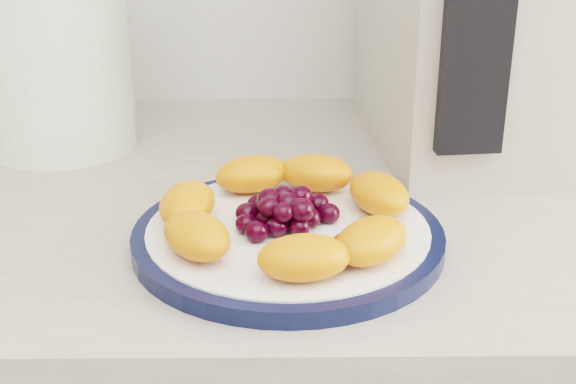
{
  "coord_description": "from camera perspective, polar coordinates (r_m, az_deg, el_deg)",
  "views": [
    {
      "loc": [
        -0.05,
        0.45,
        1.21
      ],
      "look_at": [
        -0.05,
        1.06,
        0.95
      ],
      "focal_mm": 50.0,
      "sensor_mm": 36.0,
      "label": 1
    }
  ],
  "objects": [
    {
      "name": "canister",
      "position": [
        0.93,
        -16.24,
        9.08
      ],
      "size": [
        0.2,
        0.2,
        0.2
      ],
      "primitive_type": "cylinder",
      "rotation": [
        0.0,
        0.0,
        -0.25
      ],
      "color": "#44731D",
      "rests_on": "counter"
    },
    {
      "name": "fruit_plate",
      "position": [
        0.68,
        -0.02,
        -1.29
      ],
      "size": [
        0.23,
        0.23,
        0.03
      ],
      "color": "orange",
      "rests_on": "plate_face"
    },
    {
      "name": "plate_face",
      "position": [
        0.69,
        0.0,
        -3.18
      ],
      "size": [
        0.24,
        0.24,
        0.02
      ],
      "primitive_type": "cylinder",
      "color": "white",
      "rests_on": "counter"
    },
    {
      "name": "plate_rim",
      "position": [
        0.69,
        0.0,
        -3.26
      ],
      "size": [
        0.27,
        0.27,
        0.01
      ],
      "primitive_type": "cylinder",
      "color": "#0C1333",
      "rests_on": "counter"
    },
    {
      "name": "appliance_panel",
      "position": [
        0.74,
        13.46,
        12.65
      ],
      "size": [
        0.06,
        0.03,
        0.27
      ],
      "primitive_type": "cube",
      "rotation": [
        0.0,
        0.0,
        0.1
      ],
      "color": "black",
      "rests_on": "appliance_body"
    }
  ]
}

